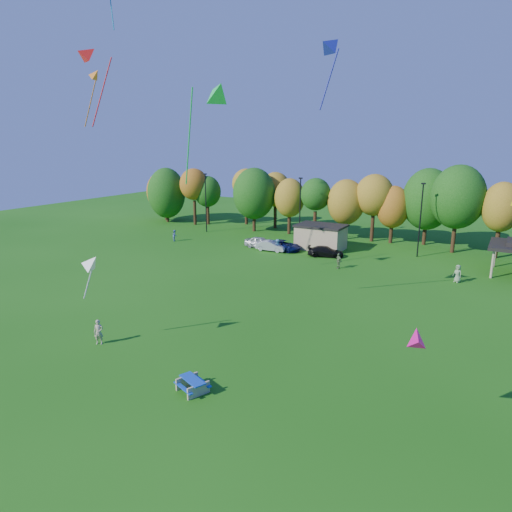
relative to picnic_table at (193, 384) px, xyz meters
The scene contains 20 objects.
ground 3.17m from the picnic_table, 21.60° to the right, with size 160.00×160.00×0.00m, color #19600F.
tree_line 44.73m from the picnic_table, 87.56° to the left, with size 93.57×10.55×11.15m.
lamp_posts 39.41m from the picnic_table, 82.79° to the left, with size 64.50×0.25×9.09m.
utility_building 37.54m from the picnic_table, 100.88° to the left, with size 6.30×4.30×3.25m.
picnic_table is the anchor object (origin of this frame).
kite_flyer 9.75m from the picnic_table, 169.71° to the left, with size 0.66×0.43×1.80m, color tan.
car_a 36.31m from the picnic_table, 113.18° to the left, with size 1.74×4.32×1.47m, color silver.
car_b 34.76m from the picnic_table, 110.55° to the left, with size 1.42×4.08×1.34m, color #A9A9AF.
car_c 35.35m from the picnic_table, 108.06° to the left, with size 2.22×4.81×1.34m, color #0C154B.
car_d 33.67m from the picnic_table, 98.52° to the left, with size 1.79×4.39×1.27m, color black.
far_person_0 28.97m from the picnic_table, 93.43° to the left, with size 1.03×0.43×1.75m, color #698451.
far_person_1 34.32m from the picnic_table, 109.11° to the left, with size 1.09×0.63×1.69m, color teal.
far_person_2 41.13m from the picnic_table, 131.01° to the left, with size 0.78×0.61×1.61m, color #5371B8.
far_person_5 31.74m from the picnic_table, 70.65° to the left, with size 0.90×0.58×1.83m, color gray.
kite_2 19.47m from the picnic_table, 114.17° to the left, with size 4.19×3.38×7.63m.
kite_3 12.69m from the picnic_table, ahead, with size 1.34×1.56×1.33m.
kite_7 26.88m from the picnic_table, 151.84° to the left, with size 2.16×3.74×6.43m.
kite_8 30.63m from the picnic_table, 147.70° to the left, with size 3.10×1.50×5.29m.
kite_9 10.64m from the picnic_table, behind, with size 2.28×1.61×3.52m.
kite_15 21.67m from the picnic_table, 66.89° to the left, with size 1.85×2.71×4.50m.
Camera 1 is at (11.90, -17.38, 13.96)m, focal length 32.00 mm.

